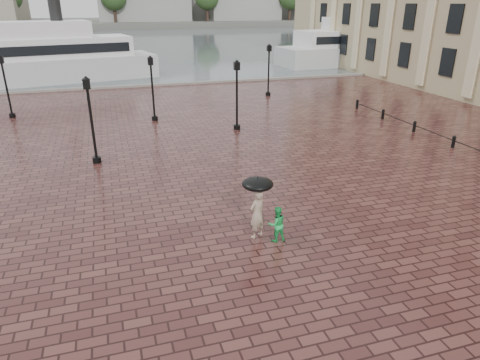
# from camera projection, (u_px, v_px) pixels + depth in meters

# --- Properties ---
(ground) EXTENTS (300.00, 300.00, 0.00)m
(ground) POSITION_uv_depth(u_px,v_px,m) (269.00, 236.00, 15.59)
(ground) COLOR #361A18
(ground) RESTS_ON ground
(harbour_water) EXTENTS (240.00, 240.00, 0.00)m
(harbour_water) POSITION_uv_depth(u_px,v_px,m) (125.00, 40.00, 96.75)
(harbour_water) COLOR #475256
(harbour_water) RESTS_ON ground
(quay_edge) EXTENTS (80.00, 0.60, 0.30)m
(quay_edge) POSITION_uv_depth(u_px,v_px,m) (158.00, 86.00, 43.82)
(quay_edge) COLOR slate
(quay_edge) RESTS_ON ground
(far_shore) EXTENTS (300.00, 60.00, 2.00)m
(far_shore) POSITION_uv_depth(u_px,v_px,m) (114.00, 23.00, 156.35)
(far_shore) COLOR #4C4C47
(far_shore) RESTS_ON ground
(bollard_row) EXTENTS (0.22, 21.22, 0.73)m
(bollard_row) POSITION_uv_depth(u_px,v_px,m) (454.00, 141.00, 24.99)
(bollard_row) COLOR black
(bollard_row) RESTS_ON ground
(street_lamps) EXTENTS (21.44, 14.44, 4.40)m
(street_lamps) POSITION_uv_depth(u_px,v_px,m) (159.00, 89.00, 29.79)
(street_lamps) COLOR black
(street_lamps) RESTS_ON ground
(adult_pedestrian) EXTENTS (0.80, 0.68, 1.85)m
(adult_pedestrian) POSITION_uv_depth(u_px,v_px,m) (257.00, 214.00, 15.20)
(adult_pedestrian) COLOR tan
(adult_pedestrian) RESTS_ON ground
(child_pedestrian) EXTENTS (0.66, 0.52, 1.33)m
(child_pedestrian) POSITION_uv_depth(u_px,v_px,m) (277.00, 224.00, 15.05)
(child_pedestrian) COLOR green
(child_pedestrian) RESTS_ON ground
(ferry_near) EXTENTS (26.22, 11.20, 8.37)m
(ferry_near) POSITION_uv_depth(u_px,v_px,m) (31.00, 58.00, 44.66)
(ferry_near) COLOR #B9B9B9
(ferry_near) RESTS_ON ground
(ferry_far) EXTENTS (25.80, 7.74, 8.35)m
(ferry_far) POSITION_uv_depth(u_px,v_px,m) (367.00, 45.00, 59.08)
(ferry_far) COLOR #B9B9B9
(ferry_far) RESTS_ON ground
(umbrella) EXTENTS (1.10, 1.10, 1.18)m
(umbrella) POSITION_uv_depth(u_px,v_px,m) (258.00, 184.00, 14.76)
(umbrella) COLOR black
(umbrella) RESTS_ON ground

